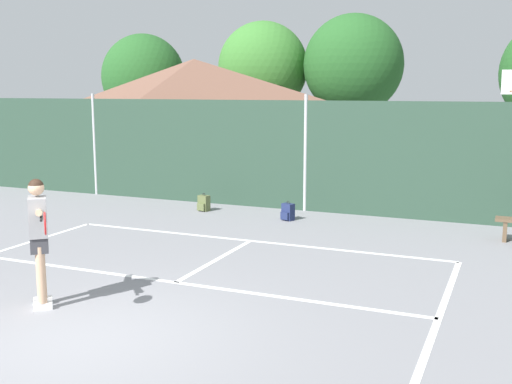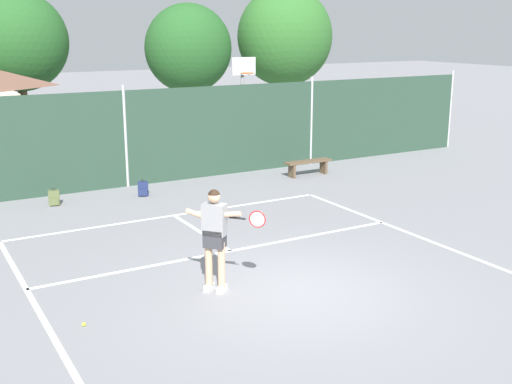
% 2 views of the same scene
% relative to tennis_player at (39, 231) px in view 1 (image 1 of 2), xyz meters
% --- Properties ---
extents(ground_plane, '(120.00, 120.00, 0.00)m').
position_rel_tennis_player_xyz_m(ground_plane, '(1.18, -0.75, -1.11)').
color(ground_plane, gray).
extents(court_markings, '(8.30, 11.10, 0.01)m').
position_rel_tennis_player_xyz_m(court_markings, '(1.18, -0.10, -1.11)').
color(court_markings, white).
rests_on(court_markings, ground).
extents(chainlink_fence, '(26.09, 0.09, 2.95)m').
position_rel_tennis_player_xyz_m(chainlink_fence, '(1.18, 8.25, 0.29)').
color(chainlink_fence, '#284233').
rests_on(chainlink_fence, ground).
extents(clubhouse_building, '(7.36, 5.54, 4.13)m').
position_rel_tennis_player_xyz_m(clubhouse_building, '(-4.63, 13.11, 1.03)').
color(clubhouse_building, beige).
rests_on(clubhouse_building, ground).
extents(treeline_backdrop, '(26.16, 4.24, 6.46)m').
position_rel_tennis_player_xyz_m(treeline_backdrop, '(3.06, 17.39, 2.77)').
color(treeline_backdrop, brown).
rests_on(treeline_backdrop, ground).
extents(tennis_player, '(1.07, 1.04, 1.85)m').
position_rel_tennis_player_xyz_m(tennis_player, '(0.00, 0.00, 0.00)').
color(tennis_player, silver).
rests_on(tennis_player, ground).
extents(backpack_olive, '(0.31, 0.29, 0.46)m').
position_rel_tennis_player_xyz_m(backpack_olive, '(-1.19, 7.19, -0.92)').
color(backpack_olive, '#566038').
rests_on(backpack_olive, ground).
extents(backpack_navy, '(0.33, 0.32, 0.46)m').
position_rel_tennis_player_xyz_m(backpack_navy, '(1.18, 6.96, -0.92)').
color(backpack_navy, navy).
rests_on(backpack_navy, ground).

